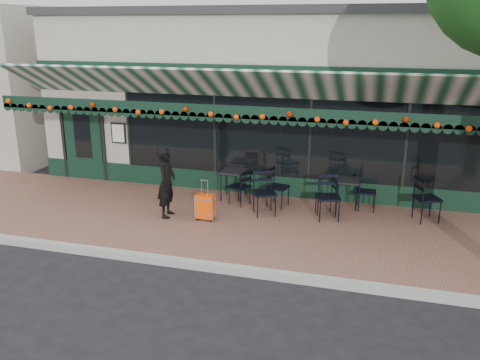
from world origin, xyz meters
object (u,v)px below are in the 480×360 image
(cafe_table_a, at_px, (348,183))
(chair_a_right, at_px, (367,192))
(cafe_table_b, at_px, (233,173))
(chair_a_left, at_px, (326,197))
(chair_b_right, at_px, (278,187))
(chair_a_extra, at_px, (427,199))
(chair_b_left, at_px, (240,187))
(chair_a_front, at_px, (329,198))
(woman, at_px, (166,182))
(chair_b_front, at_px, (265,194))
(suitcase, at_px, (205,207))

(cafe_table_a, height_order, chair_a_right, chair_a_right)
(cafe_table_b, relative_size, chair_a_right, 0.85)
(cafe_table_a, relative_size, chair_a_left, 0.78)
(cafe_table_b, distance_m, chair_b_right, 1.20)
(cafe_table_a, bearing_deg, chair_a_left, -121.66)
(chair_a_extra, height_order, chair_b_left, chair_a_extra)
(chair_a_front, bearing_deg, chair_a_left, 96.82)
(woman, distance_m, chair_a_extra, 5.69)
(chair_a_left, height_order, chair_b_left, chair_b_left)
(chair_a_front, distance_m, chair_b_right, 1.35)
(cafe_table_a, distance_m, chair_b_left, 2.53)
(chair_a_extra, distance_m, chair_b_right, 3.30)
(chair_b_front, bearing_deg, chair_a_extra, -16.72)
(cafe_table_b, height_order, chair_a_front, chair_a_front)
(suitcase, height_order, chair_b_left, suitcase)
(chair_a_left, xyz_separation_m, chair_b_front, (-1.33, -0.32, 0.07))
(suitcase, relative_size, chair_a_front, 0.92)
(cafe_table_a, bearing_deg, chair_b_left, -168.59)
(woman, xyz_separation_m, chair_b_left, (1.34, 1.20, -0.36))
(chair_a_front, relative_size, chair_b_front, 1.01)
(chair_a_right, bearing_deg, suitcase, 113.09)
(cafe_table_b, distance_m, chair_a_extra, 4.48)
(cafe_table_a, relative_size, chair_b_right, 0.72)
(cafe_table_a, xyz_separation_m, cafe_table_b, (-2.73, -0.14, 0.04))
(chair_a_left, relative_size, chair_a_extra, 0.85)
(chair_b_front, bearing_deg, suitcase, -175.64)
(cafe_table_a, xyz_separation_m, chair_a_right, (0.45, -0.05, -0.18))
(chair_a_left, xyz_separation_m, chair_a_extra, (2.15, 0.26, 0.07))
(chair_a_left, distance_m, chair_b_left, 2.06)
(cafe_table_a, bearing_deg, chair_a_right, -6.82)
(suitcase, relative_size, chair_a_right, 1.09)
(suitcase, relative_size, cafe_table_b, 1.28)
(suitcase, xyz_separation_m, cafe_table_b, (0.18, 1.55, 0.34))
(woman, xyz_separation_m, chair_a_front, (3.47, 0.80, -0.30))
(cafe_table_b, xyz_separation_m, chair_a_left, (2.32, -0.53, -0.22))
(chair_b_right, bearing_deg, chair_a_extra, -77.02)
(woman, height_order, cafe_table_a, woman)
(suitcase, bearing_deg, woman, 179.27)
(suitcase, relative_size, chair_a_extra, 0.91)
(chair_a_front, height_order, chair_a_extra, chair_a_extra)
(chair_a_right, height_order, chair_b_left, chair_b_left)
(cafe_table_a, relative_size, chair_b_front, 0.67)
(chair_a_left, bearing_deg, chair_a_right, 101.56)
(chair_b_left, xyz_separation_m, chair_b_front, (0.72, -0.50, 0.06))
(woman, relative_size, chair_a_front, 1.60)
(chair_a_extra, bearing_deg, chair_a_left, 73.02)
(suitcase, bearing_deg, chair_b_right, 43.36)
(chair_b_left, relative_size, chair_b_front, 0.87)
(chair_a_front, xyz_separation_m, chair_b_right, (-1.24, 0.52, -0.04))
(chair_a_extra, distance_m, chair_b_left, 4.21)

